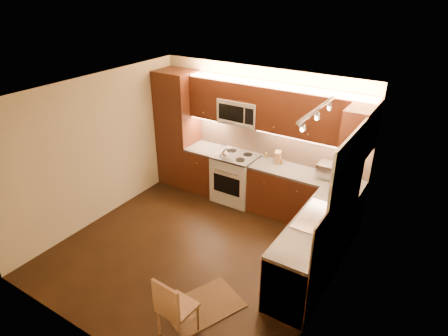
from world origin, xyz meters
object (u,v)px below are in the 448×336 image
Objects in this scene: stove at (236,177)px; kettle at (225,153)px; microwave at (241,111)px; sink at (320,213)px; knife_block at (278,157)px; soap_bottle at (341,210)px; dining_chair at (177,306)px; toaster_oven at (330,171)px.

kettle is (-0.11, -0.20, 0.55)m from stove.
microwave is (0.00, 0.14, 1.26)m from stove.
sink is 1.78m from knife_block.
soap_bottle is (0.22, 0.22, 0.01)m from sink.
microwave is 4.04× the size of kettle.
knife_block is at bearing 151.52° from soap_bottle.
soap_bottle is at bearing -22.14° from stove.
dining_chair is at bearing -54.83° from kettle.
toaster_oven is at bearing 123.74° from soap_bottle.
stove is at bearing 165.28° from soap_bottle.
microwave reaches higher than soap_bottle.
sink is 2.30m from kettle.
kettle is at bearing 115.46° from dining_chair.
microwave is 3.51× the size of knife_block.
knife_block is at bearing 11.35° from stove.
stove is 4.25× the size of knife_block.
toaster_oven is (-0.28, 1.23, 0.04)m from sink.
knife_block reaches higher than sink.
knife_block reaches higher than soap_bottle.
soap_bottle is (2.32, -0.70, -0.03)m from kettle.
microwave is 0.88× the size of dining_chair.
knife_block reaches higher than dining_chair.
dining_chair is (1.04, -3.20, -1.29)m from microwave.
toaster_oven is 3.30m from dining_chair.
toaster_oven reaches higher than soap_bottle.
toaster_oven is (1.72, -0.03, -0.70)m from microwave.
kettle is 0.94m from knife_block.
toaster_oven is at bearing 102.82° from sink.
soap_bottle is at bearing -63.43° from toaster_oven.
toaster_oven is 0.96m from knife_block.
soap_bottle is (2.22, -0.90, 0.52)m from stove.
soap_bottle is at bearing -3.34° from kettle.
sink reaches higher than dining_chair.
stove is 0.60m from kettle.
stove is at bearing 174.65° from knife_block.
microwave is 2.56m from soap_bottle.
kettle reaches higher than sink.
microwave reaches higher than sink.
dining_chair is at bearing -111.23° from soap_bottle.
kettle is 0.87× the size of knife_block.
microwave is 1.04m from knife_block.
knife_block is (0.76, 0.15, 0.55)m from stove.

